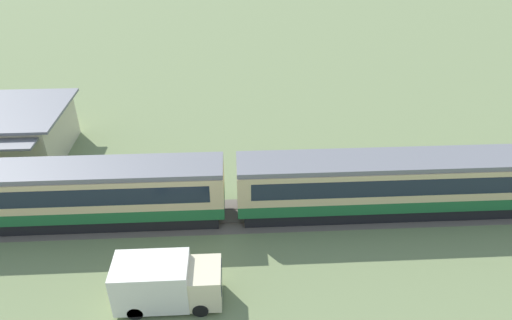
{
  "coord_description": "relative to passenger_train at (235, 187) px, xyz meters",
  "views": [
    {
      "loc": [
        -12.03,
        -23.6,
        18.54
      ],
      "look_at": [
        -10.65,
        2.04,
        2.81
      ],
      "focal_mm": 32.0,
      "sensor_mm": 36.0,
      "label": 1
    }
  ],
  "objects": [
    {
      "name": "delivery_truck_cream",
      "position": [
        -3.58,
        -6.83,
        -0.92
      ],
      "size": [
        5.36,
        2.26,
        2.62
      ],
      "color": "beige",
      "rests_on": "ground_plane"
    },
    {
      "name": "railway_track",
      "position": [
        0.8,
        0.0,
        -2.25
      ],
      "size": [
        138.93,
        3.6,
        0.04
      ],
      "color": "#665B51",
      "rests_on": "ground_plane"
    },
    {
      "name": "passenger_train",
      "position": [
        0.0,
        0.0,
        0.0
      ],
      "size": [
        83.84,
        2.96,
        4.07
      ],
      "color": "#1E6033",
      "rests_on": "ground_plane"
    },
    {
      "name": "ground_plane",
      "position": [
        12.1,
        0.25,
        -2.26
      ],
      "size": [
        600.0,
        600.0,
        0.0
      ],
      "primitive_type": "plane",
      "color": "#707F51"
    }
  ]
}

